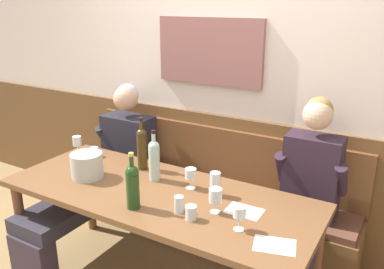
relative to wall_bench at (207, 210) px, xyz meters
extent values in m
cube|color=silver|center=(0.00, 0.26, 1.12)|extent=(6.80, 0.08, 2.80)
cube|color=#8E5B57|center=(-0.11, 0.20, 1.26)|extent=(0.89, 0.04, 0.51)
cube|color=brown|center=(0.00, 0.21, 0.24)|extent=(6.80, 0.03, 1.04)
cube|color=brown|center=(0.00, -0.02, -0.06)|extent=(2.37, 0.42, 0.44)
cube|color=brown|center=(0.00, -0.02, 0.18)|extent=(2.32, 0.39, 0.05)
cube|color=brown|center=(0.00, 0.17, 0.43)|extent=(2.37, 0.04, 0.45)
cube|color=brown|center=(0.00, -0.69, 0.45)|extent=(2.07, 0.82, 0.04)
cylinder|color=brown|center=(-0.97, -1.03, 0.07)|extent=(0.07, 0.07, 0.71)
cylinder|color=brown|center=(-0.97, -0.35, 0.07)|extent=(0.07, 0.07, 0.71)
cylinder|color=brown|center=(0.97, -0.35, 0.07)|extent=(0.07, 0.07, 0.71)
cube|color=#352B38|center=(-0.78, -1.10, -0.09)|extent=(0.33, 0.14, 0.38)
cube|color=#2E2C38|center=(-0.78, -0.61, 0.15)|extent=(0.37, 1.09, 0.11)
cube|color=#22222D|center=(-0.78, -0.02, 0.45)|extent=(0.44, 0.24, 0.48)
sphere|color=tan|center=(-0.78, -0.03, 0.85)|extent=(0.21, 0.21, 0.21)
sphere|color=beige|center=(-0.78, 0.00, 0.87)|extent=(0.19, 0.19, 0.19)
cylinder|color=#22222D|center=(-1.01, -0.06, 0.47)|extent=(0.08, 0.20, 0.27)
cylinder|color=#22222D|center=(-0.55, -0.06, 0.47)|extent=(0.08, 0.20, 0.27)
cube|color=#2C263E|center=(0.81, -0.60, 0.15)|extent=(0.31, 1.09, 0.11)
cube|color=#2C1E2C|center=(0.81, -0.02, 0.50)|extent=(0.37, 0.21, 0.58)
sphere|color=#DBB38F|center=(0.81, -0.03, 0.94)|extent=(0.19, 0.19, 0.19)
sphere|color=olive|center=(0.81, 0.00, 0.96)|extent=(0.18, 0.18, 0.18)
cylinder|color=#2C1E2C|center=(0.61, -0.06, 0.54)|extent=(0.08, 0.20, 0.27)
cylinder|color=#2C1E2C|center=(1.01, -0.06, 0.54)|extent=(0.08, 0.20, 0.27)
cylinder|color=#B7BFB5|center=(-0.55, -0.75, 0.56)|extent=(0.22, 0.22, 0.17)
cylinder|color=#402E13|center=(-0.30, -0.44, 0.60)|extent=(0.07, 0.07, 0.26)
sphere|color=#402E13|center=(-0.30, -0.44, 0.74)|extent=(0.07, 0.07, 0.07)
cylinder|color=#402E13|center=(-0.30, -0.44, 0.79)|extent=(0.03, 0.03, 0.09)
cylinder|color=black|center=(-0.30, -0.44, 0.85)|extent=(0.03, 0.03, 0.02)
cylinder|color=#AFCDC0|center=(-0.12, -0.55, 0.58)|extent=(0.08, 0.08, 0.23)
sphere|color=#AFCDC0|center=(-0.12, -0.55, 0.71)|extent=(0.08, 0.08, 0.08)
cylinder|color=#AFCDC0|center=(-0.12, -0.55, 0.76)|extent=(0.03, 0.03, 0.08)
cylinder|color=black|center=(-0.12, -0.55, 0.81)|extent=(0.03, 0.03, 0.02)
cylinder|color=#20411A|center=(0.00, -0.93, 0.58)|extent=(0.08, 0.08, 0.22)
sphere|color=#20411A|center=(0.00, -0.93, 0.70)|extent=(0.08, 0.08, 0.08)
cylinder|color=#20411A|center=(0.00, -0.93, 0.75)|extent=(0.03, 0.03, 0.09)
cylinder|color=gold|center=(0.00, -0.93, 0.81)|extent=(0.03, 0.03, 0.02)
cylinder|color=silver|center=(0.16, -0.54, 0.47)|extent=(0.07, 0.07, 0.00)
cylinder|color=silver|center=(0.16, -0.54, 0.51)|extent=(0.01, 0.01, 0.07)
cylinder|color=silver|center=(0.16, -0.54, 0.57)|extent=(0.07, 0.07, 0.07)
cylinder|color=silver|center=(0.34, -0.55, 0.47)|extent=(0.06, 0.06, 0.00)
cylinder|color=silver|center=(0.34, -0.55, 0.51)|extent=(0.01, 0.01, 0.07)
cylinder|color=silver|center=(0.34, -0.55, 0.58)|extent=(0.07, 0.07, 0.08)
cylinder|color=silver|center=(0.64, -0.84, 0.47)|extent=(0.06, 0.06, 0.00)
cylinder|color=silver|center=(0.64, -0.84, 0.51)|extent=(0.01, 0.01, 0.07)
cylinder|color=silver|center=(0.64, -0.84, 0.58)|extent=(0.07, 0.07, 0.06)
cylinder|color=#EBD08D|center=(0.64, -0.84, 0.56)|extent=(0.06, 0.06, 0.03)
cylinder|color=silver|center=(-0.92, -0.48, 0.47)|extent=(0.06, 0.06, 0.00)
cylinder|color=silver|center=(-0.92, -0.48, 0.51)|extent=(0.01, 0.01, 0.07)
cylinder|color=silver|center=(-0.92, -0.48, 0.58)|extent=(0.07, 0.07, 0.08)
cylinder|color=silver|center=(0.44, -0.74, 0.47)|extent=(0.06, 0.06, 0.00)
cylinder|color=silver|center=(0.44, -0.74, 0.51)|extent=(0.01, 0.01, 0.06)
cylinder|color=silver|center=(0.44, -0.74, 0.58)|extent=(0.08, 0.08, 0.08)
cylinder|color=#E8DE7A|center=(0.44, -0.74, 0.55)|extent=(0.07, 0.07, 0.02)
cylinder|color=silver|center=(0.36, -0.88, 0.51)|extent=(0.06, 0.06, 0.08)
cylinder|color=silver|center=(-0.78, -0.44, 0.51)|extent=(0.06, 0.06, 0.08)
cylinder|color=silver|center=(0.26, -0.84, 0.52)|extent=(0.06, 0.06, 0.10)
cube|color=white|center=(0.85, -0.88, 0.47)|extent=(0.24, 0.20, 0.00)
cube|color=white|center=(0.58, -0.64, 0.47)|extent=(0.21, 0.15, 0.00)
camera|label=1|loc=(1.37, -2.58, 1.64)|focal=37.50mm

